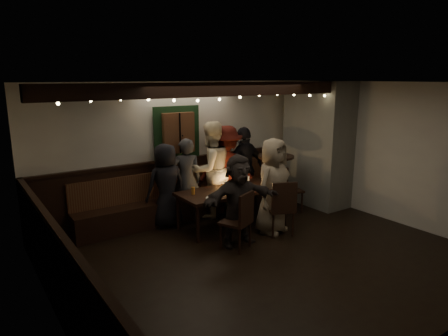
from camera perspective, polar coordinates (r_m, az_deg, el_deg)
room at (r=7.61m, az=5.47°, el=0.65°), size 6.02×5.01×2.62m
dining_table at (r=7.25m, az=0.90°, el=-3.52°), size 1.93×0.83×0.84m
chair_near_left at (r=6.30m, az=2.37°, el=-7.09°), size 0.56×0.56×0.94m
chair_near_right at (r=6.89m, az=8.27°, el=-5.28°), size 0.57×0.57×0.97m
chair_end at (r=8.10m, az=8.88°, el=-2.57°), size 0.53×0.53×0.96m
high_top at (r=8.12m, az=7.34°, el=-1.14°), size 0.72×0.72×1.15m
person_a at (r=7.30m, az=-8.27°, el=-2.46°), size 0.75×0.49×1.53m
person_b at (r=7.55m, az=-5.42°, el=-1.68°), size 0.68×0.58×1.58m
person_c at (r=7.70m, az=-1.90°, el=-0.24°), size 0.94×0.75×1.86m
person_d at (r=7.91m, az=0.31°, el=-0.28°), size 1.30×1.07×1.76m
person_e at (r=8.23m, az=2.97°, el=0.01°), size 1.05×0.57×1.70m
person_f at (r=6.45m, az=2.07°, el=-4.56°), size 1.42×0.55×1.50m
person_g at (r=6.96m, az=6.98°, el=-2.56°), size 0.94×0.75×1.67m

